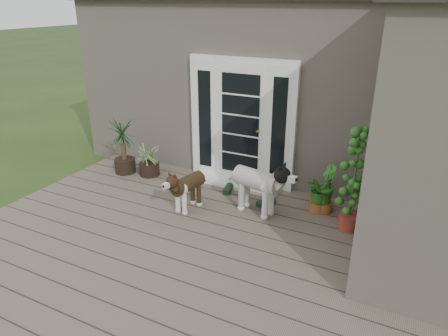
% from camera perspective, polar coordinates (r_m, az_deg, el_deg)
% --- Properties ---
extents(deck, '(6.20, 4.60, 0.12)m').
position_cam_1_polar(deck, '(5.51, -5.49, -11.24)').
color(deck, '#6B5B4C').
rests_on(deck, ground).
extents(house_main, '(7.40, 4.00, 3.10)m').
position_cam_1_polar(house_main, '(8.60, 9.51, 11.86)').
color(house_main, '#665E54').
rests_on(house_main, ground).
extents(door_unit, '(1.90, 0.14, 2.15)m').
position_cam_1_polar(door_unit, '(6.88, 2.45, 6.40)').
color(door_unit, white).
rests_on(door_unit, deck).
extents(door_step, '(1.60, 0.40, 0.05)m').
position_cam_1_polar(door_step, '(7.08, 1.64, -2.18)').
color(door_step, white).
rests_on(door_step, deck).
extents(brindle_dog, '(0.45, 0.80, 0.63)m').
position_cam_1_polar(brindle_dog, '(6.19, -5.08, -3.16)').
color(brindle_dog, '#382914').
rests_on(brindle_dog, deck).
extents(white_dog, '(1.01, 0.59, 0.79)m').
position_cam_1_polar(white_dog, '(6.05, 4.61, -2.93)').
color(white_dog, silver).
rests_on(white_dog, deck).
extents(spider_plant, '(0.69, 0.69, 0.64)m').
position_cam_1_polar(spider_plant, '(7.49, -10.54, 1.32)').
color(spider_plant, '#94A465').
rests_on(spider_plant, deck).
extents(yucca, '(0.94, 0.94, 1.05)m').
position_cam_1_polar(yucca, '(7.65, -14.00, 3.06)').
color(yucca, black).
rests_on(yucca, deck).
extents(herb_a, '(0.55, 0.55, 0.51)m').
position_cam_1_polar(herb_a, '(6.29, 13.12, -3.87)').
color(herb_a, '#1E611B').
rests_on(herb_a, deck).
extents(herb_b, '(0.40, 0.40, 0.54)m').
position_cam_1_polar(herb_b, '(6.31, 13.99, -3.72)').
color(herb_b, '#295719').
rests_on(herb_b, deck).
extents(herb_c, '(0.33, 0.33, 0.51)m').
position_cam_1_polar(herb_c, '(6.39, 22.04, -4.56)').
color(herb_c, '#1F641C').
rests_on(herb_c, deck).
extents(sapling, '(0.60, 0.60, 1.56)m').
position_cam_1_polar(sapling, '(5.72, 17.90, -1.37)').
color(sapling, '#1C611B').
rests_on(sapling, deck).
extents(clog_left, '(0.21, 0.35, 0.10)m').
position_cam_1_polar(clog_left, '(6.83, 0.56, -2.95)').
color(clog_left, '#14321D').
rests_on(clog_left, deck).
extents(clog_right, '(0.33, 0.37, 0.10)m').
position_cam_1_polar(clog_right, '(6.42, 5.93, -4.83)').
color(clog_right, '#13301D').
rests_on(clog_right, deck).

